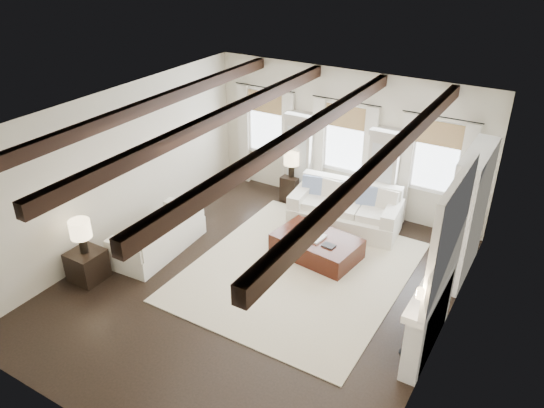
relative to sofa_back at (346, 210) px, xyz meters
The scene contains 16 objects.
ground 2.88m from the sofa_back, 100.19° to the right, with size 7.50×7.50×0.00m, color black.
room_shell 2.43m from the sofa_back, 82.74° to the right, with size 6.54×7.54×3.22m.
area_rug 2.06m from the sofa_back, 91.78° to the right, with size 3.81×4.47×0.02m, color beige.
sofa_back is the anchor object (origin of this frame).
sofa_left 3.98m from the sofa_back, 134.93° to the right, with size 1.05×2.11×0.88m.
ottoman 1.38m from the sofa_back, 90.57° to the right, with size 1.65×1.03×0.43m, color black.
tray 1.41m from the sofa_back, 94.77° to the right, with size 0.50×0.38×0.04m, color white.
book_lower 1.39m from the sofa_back, 95.74° to the right, with size 0.26×0.20×0.04m, color #262628.
book_upper 1.37m from the sofa_back, 95.46° to the right, with size 0.22×0.17×0.03m, color beige.
book_loose 1.58m from the sofa_back, 78.12° to the right, with size 0.24×0.18×0.03m, color #262628.
side_table_front 5.40m from the sofa_back, 128.08° to the right, with size 0.59×0.59×0.59m, color black.
lamp_front 5.44m from the sofa_back, 128.08° to the right, with size 0.38×0.38×0.66m.
side_table_back 1.72m from the sofa_back, 162.84° to the left, with size 0.41×0.41×0.62m, color black.
lamp_back 1.83m from the sofa_back, 162.84° to the left, with size 0.37×0.37×0.64m.
candlestick_near 3.92m from the sofa_back, 52.37° to the right, with size 0.17×0.17×0.85m.
candlestick_far 3.42m from the sofa_back, 45.53° to the right, with size 0.16×0.16×0.80m.
Camera 1 is at (4.32, -6.67, 5.93)m, focal length 35.00 mm.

